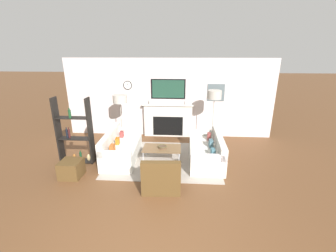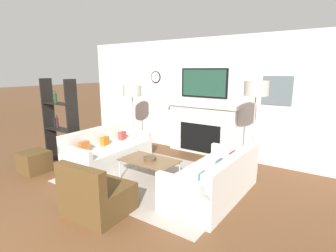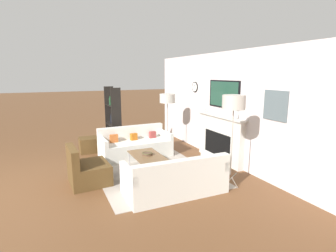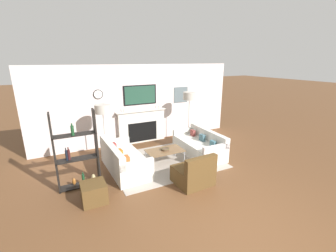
% 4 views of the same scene
% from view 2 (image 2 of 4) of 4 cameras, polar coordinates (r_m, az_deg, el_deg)
% --- Properties ---
extents(fireplace_wall, '(7.19, 0.28, 2.70)m').
position_cam_2_polar(fireplace_wall, '(6.25, 7.84, 4.97)').
color(fireplace_wall, beige).
rests_on(fireplace_wall, ground_plane).
extents(area_rug, '(3.04, 2.39, 0.01)m').
position_cam_2_polar(area_rug, '(4.97, -3.00, -11.31)').
color(area_rug, '#A0968A').
rests_on(area_rug, ground_plane).
extents(couch_left, '(0.91, 1.86, 0.78)m').
position_cam_2_polar(couch_left, '(5.65, -12.89, -5.69)').
color(couch_left, silver).
rests_on(couch_left, ground_plane).
extents(couch_right, '(0.88, 1.85, 0.74)m').
position_cam_2_polar(couch_right, '(4.29, 10.16, -11.57)').
color(couch_right, silver).
rests_on(couch_right, ground_plane).
extents(armchair, '(0.86, 0.79, 0.78)m').
position_cam_2_polar(armchair, '(3.89, -15.34, -14.56)').
color(armchair, '#51391C').
rests_on(armchair, ground_plane).
extents(coffee_table, '(1.04, 0.63, 0.39)m').
position_cam_2_polar(coffee_table, '(4.79, -4.11, -7.63)').
color(coffee_table, brown).
rests_on(coffee_table, ground_plane).
extents(decorative_bowl, '(0.24, 0.24, 0.06)m').
position_cam_2_polar(decorative_bowl, '(4.77, -3.98, -7.01)').
color(decorative_bowl, brown).
rests_on(decorative_bowl, coffee_table).
extents(floor_lamp_left, '(0.44, 0.44, 1.63)m').
position_cam_2_polar(floor_lamp_left, '(6.32, -7.80, 7.44)').
color(floor_lamp_left, '#9E998E').
rests_on(floor_lamp_left, ground_plane).
extents(floor_lamp_right, '(0.42, 0.42, 1.80)m').
position_cam_2_polar(floor_lamp_right, '(4.86, 18.66, 7.48)').
color(floor_lamp_right, '#9E998E').
rests_on(floor_lamp_right, ground_plane).
extents(shelf_unit, '(0.92, 0.28, 1.80)m').
position_cam_2_polar(shelf_unit, '(6.22, -22.27, 0.26)').
color(shelf_unit, black).
rests_on(shelf_unit, ground_plane).
extents(ottoman, '(0.49, 0.49, 0.41)m').
position_cam_2_polar(ottoman, '(5.83, -27.05, -6.95)').
color(ottoman, '#51391C').
rests_on(ottoman, ground_plane).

